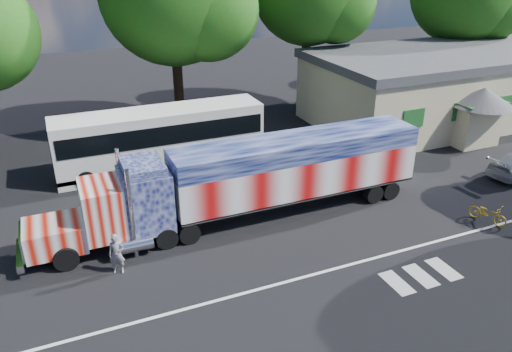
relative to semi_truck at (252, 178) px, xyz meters
name	(u,v)px	position (x,y,z in m)	size (l,w,h in m)	color
ground	(282,239)	(0.46, -2.40, -2.13)	(100.00, 100.00, 0.00)	black
lane_markings	(359,275)	(2.17, -6.17, -2.12)	(30.00, 2.67, 0.01)	silver
semi_truck	(252,178)	(0.00, 0.00, 0.00)	(19.38, 3.06, 4.13)	black
coach_bus	(161,138)	(-2.60, 7.86, -0.28)	(12.24, 2.85, 3.56)	white
hall_building	(455,84)	(20.39, 8.46, 0.49)	(22.40, 12.80, 5.20)	beige
woman	(117,254)	(-6.85, -2.06, -1.25)	(0.64, 0.42, 1.76)	slate
bicycle	(488,213)	(10.30, -4.96, -1.64)	(0.65, 1.86, 0.98)	gold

